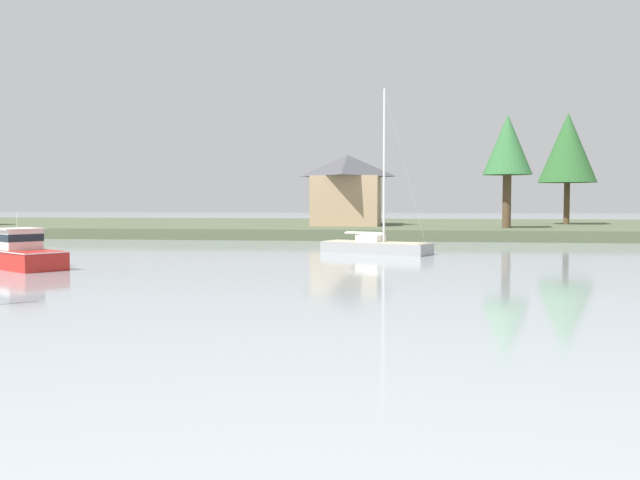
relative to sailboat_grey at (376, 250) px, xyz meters
name	(u,v)px	position (x,y,z in m)	size (l,w,h in m)	color
far_shore_bank	(318,227)	(-9.16, 36.92, 0.29)	(197.55, 42.88, 1.09)	#4C563D
sailboat_grey	(376,250)	(0.00, 0.00, 0.00)	(8.53, 5.67, 12.66)	gray
cruiser_red	(14,259)	(-20.64, -13.64, 0.24)	(7.93, 6.66, 4.19)	#B2231E
shore_tree_right	(508,146)	(12.33, 22.47, 9.22)	(5.04, 5.04, 11.64)	brown
shore_tree_center	(568,148)	(20.85, 34.85, 9.86)	(6.76, 6.76, 13.22)	brown
cottage_eastern	(347,189)	(-4.78, 29.26, 5.01)	(7.99, 10.67, 8.08)	tan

